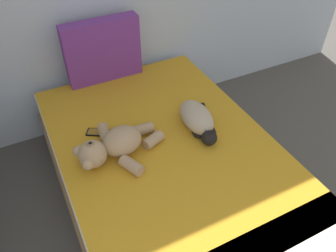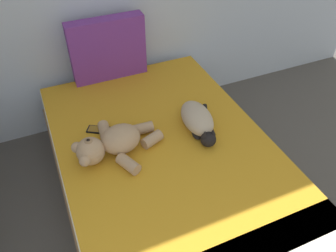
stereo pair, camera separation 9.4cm
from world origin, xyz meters
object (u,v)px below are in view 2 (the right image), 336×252
(cat, at_px, (198,120))
(teddy_bear, at_px, (112,143))
(patterned_cushion, at_px, (108,49))
(cell_phone, at_px, (98,130))
(bed, at_px, (168,175))

(cat, bearing_deg, teddy_bear, 179.30)
(patterned_cushion, relative_size, cat, 1.40)
(patterned_cushion, bearing_deg, cell_phone, -113.59)
(cat, relative_size, teddy_bear, 0.73)
(bed, bearing_deg, teddy_bear, 161.63)
(cell_phone, bearing_deg, patterned_cushion, 66.41)
(cat, height_order, teddy_bear, teddy_bear)
(patterned_cushion, distance_m, cell_phone, 0.71)
(teddy_bear, bearing_deg, cat, -0.70)
(cat, distance_m, teddy_bear, 0.58)
(patterned_cushion, bearing_deg, bed, -84.65)
(patterned_cushion, relative_size, cell_phone, 3.57)
(cat, bearing_deg, cell_phone, 158.35)
(cat, distance_m, cell_phone, 0.67)
(bed, distance_m, cell_phone, 0.56)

